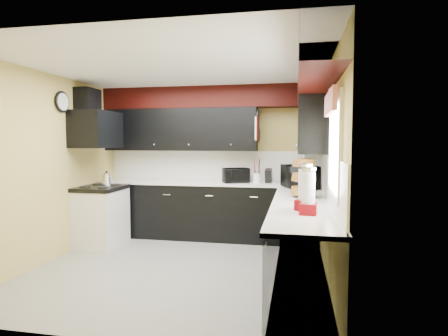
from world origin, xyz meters
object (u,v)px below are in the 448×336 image
at_px(microwave, 300,177).
at_px(utensil_crock, 257,178).
at_px(kettle, 107,179).
at_px(knife_block, 269,176).
at_px(toaster_oven, 236,175).

distance_m(microwave, utensil_crock, 0.88).
bearing_deg(utensil_crock, kettle, -169.25).
bearing_deg(knife_block, toaster_oven, -171.44).
bearing_deg(microwave, utensil_crock, 29.43).
relative_size(microwave, kettle, 3.14).
relative_size(utensil_crock, kettle, 0.82).
height_order(knife_block, kettle, knife_block).
bearing_deg(kettle, utensil_crock, 10.75).
relative_size(toaster_oven, microwave, 0.69).
bearing_deg(kettle, microwave, -2.13).
bearing_deg(toaster_oven, microwave, -50.78).
bearing_deg(knife_block, microwave, -44.37).
distance_m(microwave, knife_block, 0.75).
height_order(microwave, utensil_crock, microwave).
xyz_separation_m(toaster_oven, kettle, (-2.04, -0.42, -0.05)).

